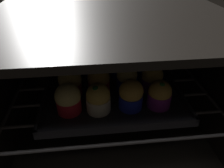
# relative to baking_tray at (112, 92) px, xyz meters

# --- Properties ---
(oven_cavity) EXTENTS (0.59, 0.47, 0.37)m
(oven_cavity) POSITION_rel_baking_tray_xyz_m (0.00, 0.06, 0.02)
(oven_cavity) COLOR black
(oven_cavity) RESTS_ON ground
(oven_rack) EXTENTS (0.55, 0.42, 0.01)m
(oven_rack) POSITION_rel_baking_tray_xyz_m (0.00, 0.02, -0.01)
(oven_rack) COLOR #4C494C
(oven_rack) RESTS_ON oven_cavity
(baking_tray) EXTENTS (0.37, 0.29, 0.02)m
(baking_tray) POSITION_rel_baking_tray_xyz_m (0.00, 0.00, 0.00)
(baking_tray) COLOR black
(baking_tray) RESTS_ON oven_rack
(muffin_row0_col0) EXTENTS (0.06, 0.06, 0.08)m
(muffin_row0_col0) POSITION_rel_baking_tray_xyz_m (-0.11, -0.07, 0.04)
(muffin_row0_col0) COLOR red
(muffin_row0_col0) RESTS_ON baking_tray
(muffin_row0_col1) EXTENTS (0.06, 0.06, 0.07)m
(muffin_row0_col1) POSITION_rel_baking_tray_xyz_m (-0.04, -0.08, 0.04)
(muffin_row0_col1) COLOR silver
(muffin_row0_col1) RESTS_ON baking_tray
(muffin_row0_col2) EXTENTS (0.06, 0.06, 0.08)m
(muffin_row0_col2) POSITION_rel_baking_tray_xyz_m (0.04, -0.07, 0.04)
(muffin_row0_col2) COLOR #1928B7
(muffin_row0_col2) RESTS_ON baking_tray
(muffin_row0_col3) EXTENTS (0.06, 0.06, 0.07)m
(muffin_row0_col3) POSITION_rel_baking_tray_xyz_m (0.11, -0.08, 0.04)
(muffin_row0_col3) COLOR #7A238C
(muffin_row0_col3) RESTS_ON baking_tray
(muffin_row1_col0) EXTENTS (0.06, 0.06, 0.08)m
(muffin_row1_col0) POSITION_rel_baking_tray_xyz_m (-0.11, -0.00, 0.04)
(muffin_row1_col0) COLOR red
(muffin_row1_col0) RESTS_ON baking_tray
(muffin_row1_col1) EXTENTS (0.06, 0.06, 0.08)m
(muffin_row1_col1) POSITION_rel_baking_tray_xyz_m (-0.04, -0.00, 0.04)
(muffin_row1_col1) COLOR red
(muffin_row1_col1) RESTS_ON baking_tray
(muffin_row1_col2) EXTENTS (0.06, 0.06, 0.07)m
(muffin_row1_col2) POSITION_rel_baking_tray_xyz_m (0.04, 0.00, 0.04)
(muffin_row1_col2) COLOR #1928B7
(muffin_row1_col2) RESTS_ON baking_tray
(muffin_row1_col3) EXTENTS (0.06, 0.06, 0.08)m
(muffin_row1_col3) POSITION_rel_baking_tray_xyz_m (0.11, -0.00, 0.04)
(muffin_row1_col3) COLOR #7A238C
(muffin_row1_col3) RESTS_ON baking_tray
(muffin_row2_col0) EXTENTS (0.06, 0.06, 0.08)m
(muffin_row2_col0) POSITION_rel_baking_tray_xyz_m (-0.11, 0.07, 0.04)
(muffin_row2_col0) COLOR #1928B7
(muffin_row2_col0) RESTS_ON baking_tray
(muffin_row2_col1) EXTENTS (0.06, 0.06, 0.08)m
(muffin_row2_col1) POSITION_rel_baking_tray_xyz_m (-0.04, 0.07, 0.04)
(muffin_row2_col1) COLOR #1928B7
(muffin_row2_col1) RESTS_ON baking_tray
(muffin_row2_col2) EXTENTS (0.06, 0.06, 0.07)m
(muffin_row2_col2) POSITION_rel_baking_tray_xyz_m (0.03, 0.07, 0.04)
(muffin_row2_col2) COLOR #1928B7
(muffin_row2_col2) RESTS_ON baking_tray
(muffin_row2_col3) EXTENTS (0.06, 0.06, 0.07)m
(muffin_row2_col3) POSITION_rel_baking_tray_xyz_m (0.11, 0.08, 0.04)
(muffin_row2_col3) COLOR #1928B7
(muffin_row2_col3) RESTS_ON baking_tray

